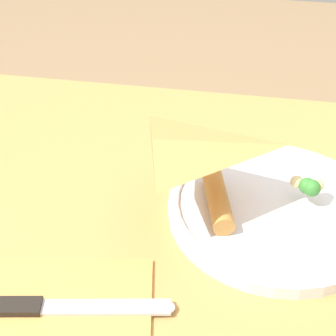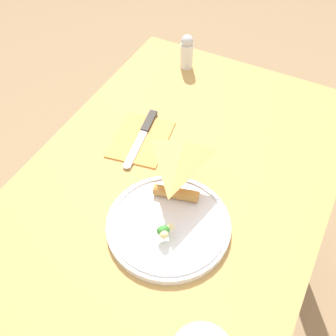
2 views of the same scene
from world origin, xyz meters
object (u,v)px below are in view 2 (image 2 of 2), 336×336
plate_pizza (169,224)px  napkin_folded (141,139)px  butter_knife (142,135)px  salt_shaker (187,52)px  dining_table (174,216)px

plate_pizza → napkin_folded: bearing=-137.8°
butter_knife → plate_pizza: bearing=30.8°
plate_pizza → butter_knife: (-0.20, -0.17, -0.01)m
napkin_folded → salt_shaker: (-0.32, -0.03, 0.05)m
dining_table → plate_pizza: 0.19m
dining_table → salt_shaker: size_ratio=9.73×
napkin_folded → butter_knife: 0.01m
plate_pizza → napkin_folded: (-0.19, -0.17, -0.01)m
dining_table → butter_knife: (-0.09, -0.13, 0.14)m
plate_pizza → butter_knife: bearing=-139.0°
plate_pizza → napkin_folded: size_ratio=1.38×
butter_knife → dining_table: bearing=45.4°
napkin_folded → butter_knife: butter_knife is taller
salt_shaker → plate_pizza: bearing=21.9°
butter_knife → salt_shaker: (-0.31, -0.03, 0.04)m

